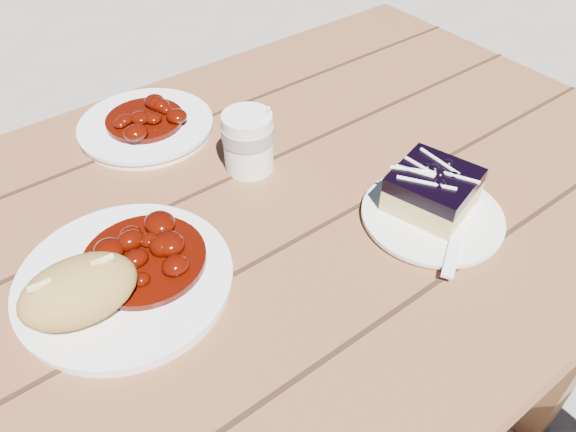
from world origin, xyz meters
TOP-DOWN VIEW (x-y plane):
  - picnic_table at (0.00, -0.00)m, footprint 2.00×1.55m
  - main_plate at (0.15, -0.02)m, footprint 0.25×0.25m
  - goulash_stew at (0.18, -0.01)m, footprint 0.15×0.15m
  - bread_roll at (0.10, -0.04)m, footprint 0.14×0.10m
  - dessert_plate at (0.53, -0.16)m, footprint 0.18×0.18m
  - blueberry_cake at (0.54, -0.14)m, footprint 0.13×0.13m
  - fork_dessert at (0.51, -0.21)m, footprint 0.15×0.10m
  - coffee_cup at (0.40, 0.09)m, footprint 0.07×0.07m
  - second_plate at (0.32, 0.27)m, footprint 0.21×0.21m
  - second_stew at (0.32, 0.27)m, footprint 0.12×0.12m

SIDE VIEW (x-z plane):
  - picnic_table at x=0.00m, z-range 0.21..0.96m
  - dessert_plate at x=0.53m, z-range 0.75..0.76m
  - main_plate at x=0.15m, z-range 0.75..0.77m
  - second_plate at x=0.32m, z-range 0.75..0.77m
  - fork_dessert at x=0.51m, z-range 0.76..0.76m
  - goulash_stew at x=0.18m, z-range 0.77..0.81m
  - second_stew at x=0.32m, z-range 0.77..0.81m
  - blueberry_cake at x=0.54m, z-range 0.76..0.82m
  - coffee_cup at x=0.40m, z-range 0.75..0.84m
  - bread_roll at x=0.10m, z-range 0.77..0.83m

